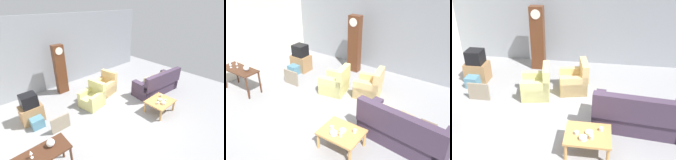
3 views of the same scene
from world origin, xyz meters
The scene contains 16 objects.
ground_plane centered at (0.00, 0.00, 0.00)m, with size 10.40×10.40×0.00m, color gray.
garage_door_wall centered at (0.00, 3.60, 1.60)m, with size 8.40×0.16×3.20m, color gray.
couch_floral centered at (2.00, 0.04, 0.36)m, with size 2.18×1.08×1.04m.
armchair_olive_near centered at (-0.66, 1.13, 0.31)m, with size 0.92×0.89×0.92m.
armchair_olive_far centered at (0.35, 1.56, 0.31)m, with size 0.93×0.91×0.92m.
coffee_table_wood centered at (0.89, -0.83, 0.39)m, with size 0.96×0.76×0.45m.
grandfather_clock centered at (-1.01, 2.88, 1.06)m, with size 0.44×0.30×2.11m.
tv_stand_cabinet centered at (-2.70, 1.76, 0.30)m, with size 0.68×0.52×0.59m, color #997047.
tv_crt centered at (-2.70, 1.76, 0.80)m, with size 0.48×0.44×0.42m, color black.
framed_picture_leaning centered at (-2.20, 0.70, 0.25)m, with size 0.60×0.05×0.51m, color gray.
storage_box_blue centered at (-2.70, 1.39, 0.17)m, with size 0.37×0.41×0.33m, color teal.
cup_white_porcelain centered at (1.15, -0.70, 0.49)m, with size 0.08×0.08×0.09m, color white.
cup_blue_rimmed centered at (0.65, -0.87, 0.49)m, with size 0.09×0.09×0.07m, color silver.
cup_cream_tall centered at (0.96, -0.98, 0.50)m, with size 0.08×0.08×0.10m, color beige.
bowl_white_stacked centered at (0.80, -1.02, 0.49)m, with size 0.16×0.16×0.08m, color white.
bowl_shallow_green centered at (0.91, -0.81, 0.48)m, with size 0.17×0.17×0.05m, color #B2C69E.
Camera 3 is at (0.99, -5.01, 4.07)m, focal length 41.98 mm.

